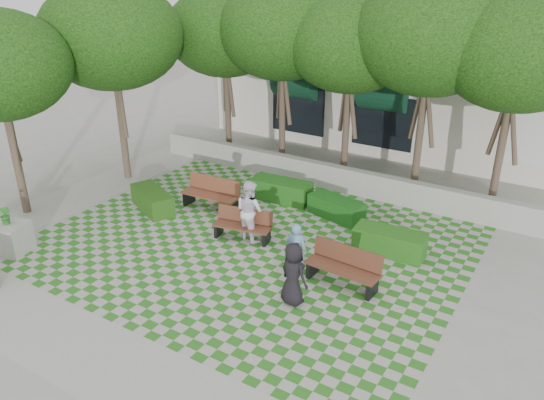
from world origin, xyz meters
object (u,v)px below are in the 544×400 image
Objects in this scene: bench_west at (211,194)px; hedge_west at (152,200)px; planter_back at (11,237)px; bench_east at (344,267)px; hedge_east at (390,242)px; person_dark at (293,274)px; hedge_midright at (336,208)px; person_blue at (296,250)px; hedge_midleft at (281,190)px; bench_mid at (243,225)px; person_white at (250,210)px.

bench_west is 1.99m from hedge_west.
bench_east is at bearing 21.69° from planter_back.
hedge_east is at bearing 31.55° from planter_back.
bench_east is at bearing -100.47° from person_dark.
hedge_east is at bearing 10.19° from hedge_west.
planter_back reaches higher than hedge_west.
hedge_west is (-7.81, -1.40, -0.01)m from hedge_east.
hedge_midright is 3.83m from person_blue.
planter_back is (-3.04, -5.38, -0.02)m from bench_west.
person_dark is (5.03, -3.28, 0.30)m from bench_west.
hedge_east is at bearing -18.70° from hedge_midleft.
bench_east is 0.97× the size of bench_west.
bench_east is 1.31m from person_blue.
bench_mid is 6.64m from planter_back.
hedge_midleft is 1.12× the size of person_white.
hedge_midleft is at bearing 174.00° from hedge_midright.
bench_mid is (-3.61, 0.67, -0.05)m from bench_east.
bench_east is at bearing -61.85° from hedge_midright.
hedge_east is (6.18, 0.28, -0.16)m from bench_west.
hedge_west is 1.27× the size of person_blue.
bench_east is 1.06× the size of person_white.
planter_back is (-1.41, -4.26, 0.15)m from hedge_west.
person_dark reaches higher than bench_west.
person_dark is at bearing 14.57° from planter_back.
bench_west is 1.09× the size of hedge_midright.
hedge_west is at bearing -148.17° from bench_west.
person_blue reaches higher than bench_mid.
person_dark is at bearing -17.93° from hedge_west.
hedge_east is 1.30× the size of person_blue.
hedge_east is at bearing 8.40° from bench_mid.
bench_east is 0.94× the size of hedge_midleft.
hedge_west is 6.23m from person_blue.
person_dark reaches higher than planter_back.
hedge_midright is at bearing -60.36° from person_dark.
person_dark is (0.54, -1.10, 0.04)m from person_blue.
bench_east reaches higher than hedge_midright.
hedge_midright is at bearing 121.72° from bench_east.
bench_east reaches higher than hedge_east.
person_white is (-3.87, -1.38, 0.58)m from hedge_east.
bench_east is at bearing -22.46° from bench_mid.
planter_back is 0.90× the size of person_dark.
person_white reaches higher than bench_east.
hedge_midleft is at bearing 87.04° from bench_mid.
hedge_east is at bearing -144.75° from person_white.
hedge_midleft is 8.59m from planter_back.
person_dark reaches higher than bench_east.
hedge_midleft is at bearing -40.13° from person_dark.
hedge_midleft is 6.13m from person_dark.
bench_mid is at bearing 47.46° from person_white.
bench_east is 1.01× the size of hedge_west.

